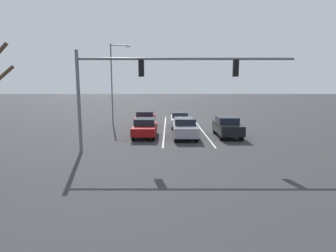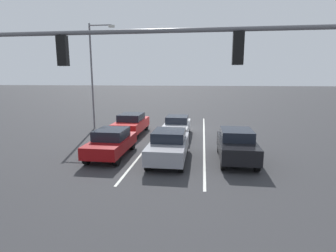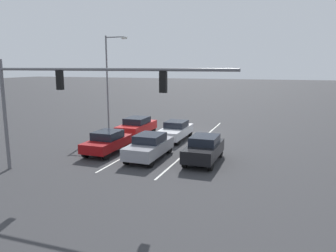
{
  "view_description": "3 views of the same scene",
  "coord_description": "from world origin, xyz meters",
  "px_view_note": "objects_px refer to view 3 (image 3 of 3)",
  "views": [
    {
      "loc": [
        1.35,
        28.49,
        3.95
      ],
      "look_at": [
        1.39,
        8.9,
        1.02
      ],
      "focal_mm": 28.0,
      "sensor_mm": 36.0,
      "label": 1
    },
    {
      "loc": [
        -1.58,
        21.08,
        4.17
      ],
      "look_at": [
        0.37,
        6.39,
        1.44
      ],
      "focal_mm": 28.0,
      "sensor_mm": 36.0,
      "label": 2
    },
    {
      "loc": [
        -7.68,
        26.6,
        5.74
      ],
      "look_at": [
        -1.08,
        8.01,
        2.11
      ],
      "focal_mm": 35.0,
      "sensor_mm": 36.0,
      "label": 3
    }
  ],
  "objects_px": {
    "car_red_rightlane_second": "(137,126)",
    "traffic_signal_gantry": "(66,91)",
    "car_silver_midlane_second": "(175,130)",
    "car_maroon_rightlane_front": "(107,142)",
    "car_gray_midlane_front": "(149,146)",
    "street_lamp_right_shoulder": "(109,76)",
    "car_black_leftlane_front": "(204,149)"
  },
  "relations": [
    {
      "from": "car_maroon_rightlane_front",
      "to": "car_silver_midlane_second",
      "type": "xyz_separation_m",
      "value": [
        -3.0,
        -5.38,
        -0.04
      ]
    },
    {
      "from": "car_maroon_rightlane_front",
      "to": "car_silver_midlane_second",
      "type": "height_order",
      "value": "car_maroon_rightlane_front"
    },
    {
      "from": "car_gray_midlane_front",
      "to": "traffic_signal_gantry",
      "type": "distance_m",
      "value": 6.43
    },
    {
      "from": "car_gray_midlane_front",
      "to": "car_red_rightlane_second",
      "type": "height_order",
      "value": "car_gray_midlane_front"
    },
    {
      "from": "car_red_rightlane_second",
      "to": "traffic_signal_gantry",
      "type": "bearing_deg",
      "value": 95.79
    },
    {
      "from": "car_black_leftlane_front",
      "to": "street_lamp_right_shoulder",
      "type": "xyz_separation_m",
      "value": [
        10.45,
        -7.29,
        3.98
      ]
    },
    {
      "from": "car_gray_midlane_front",
      "to": "traffic_signal_gantry",
      "type": "height_order",
      "value": "traffic_signal_gantry"
    },
    {
      "from": "car_silver_midlane_second",
      "to": "traffic_signal_gantry",
      "type": "height_order",
      "value": "traffic_signal_gantry"
    },
    {
      "from": "car_maroon_rightlane_front",
      "to": "traffic_signal_gantry",
      "type": "height_order",
      "value": "traffic_signal_gantry"
    },
    {
      "from": "street_lamp_right_shoulder",
      "to": "car_maroon_rightlane_front",
      "type": "bearing_deg",
      "value": 117.8
    },
    {
      "from": "car_red_rightlane_second",
      "to": "car_maroon_rightlane_front",
      "type": "bearing_deg",
      "value": 94.66
    },
    {
      "from": "car_red_rightlane_second",
      "to": "traffic_signal_gantry",
      "type": "distance_m",
      "value": 11.22
    },
    {
      "from": "car_red_rightlane_second",
      "to": "car_black_leftlane_front",
      "type": "bearing_deg",
      "value": 141.6
    },
    {
      "from": "car_black_leftlane_front",
      "to": "car_gray_midlane_front",
      "type": "height_order",
      "value": "car_black_leftlane_front"
    },
    {
      "from": "car_maroon_rightlane_front",
      "to": "car_red_rightlane_second",
      "type": "bearing_deg",
      "value": -85.34
    },
    {
      "from": "car_maroon_rightlane_front",
      "to": "car_gray_midlane_front",
      "type": "bearing_deg",
      "value": 174.76
    },
    {
      "from": "car_gray_midlane_front",
      "to": "traffic_signal_gantry",
      "type": "relative_size",
      "value": 0.34
    },
    {
      "from": "car_red_rightlane_second",
      "to": "car_gray_midlane_front",
      "type": "bearing_deg",
      "value": 121.24
    },
    {
      "from": "car_silver_midlane_second",
      "to": "car_maroon_rightlane_front",
      "type": "bearing_deg",
      "value": 60.89
    },
    {
      "from": "traffic_signal_gantry",
      "to": "street_lamp_right_shoulder",
      "type": "relative_size",
      "value": 1.53
    },
    {
      "from": "car_gray_midlane_front",
      "to": "car_black_leftlane_front",
      "type": "bearing_deg",
      "value": -173.47
    },
    {
      "from": "car_red_rightlane_second",
      "to": "traffic_signal_gantry",
      "type": "xyz_separation_m",
      "value": [
        -1.07,
        10.54,
        3.71
      ]
    },
    {
      "from": "car_silver_midlane_second",
      "to": "street_lamp_right_shoulder",
      "type": "xyz_separation_m",
      "value": [
        6.89,
        -2.01,
        4.08
      ]
    },
    {
      "from": "car_silver_midlane_second",
      "to": "traffic_signal_gantry",
      "type": "xyz_separation_m",
      "value": [
        2.39,
        10.26,
        3.77
      ]
    },
    {
      "from": "car_red_rightlane_second",
      "to": "car_silver_midlane_second",
      "type": "relative_size",
      "value": 0.97
    },
    {
      "from": "car_black_leftlane_front",
      "to": "car_silver_midlane_second",
      "type": "height_order",
      "value": "car_black_leftlane_front"
    },
    {
      "from": "car_gray_midlane_front",
      "to": "car_silver_midlane_second",
      "type": "distance_m",
      "value": 5.67
    },
    {
      "from": "street_lamp_right_shoulder",
      "to": "car_silver_midlane_second",
      "type": "bearing_deg",
      "value": 163.76
    },
    {
      "from": "car_black_leftlane_front",
      "to": "car_silver_midlane_second",
      "type": "bearing_deg",
      "value": -56.03
    },
    {
      "from": "car_red_rightlane_second",
      "to": "car_silver_midlane_second",
      "type": "distance_m",
      "value": 3.47
    },
    {
      "from": "street_lamp_right_shoulder",
      "to": "traffic_signal_gantry",
      "type": "bearing_deg",
      "value": 110.16
    },
    {
      "from": "traffic_signal_gantry",
      "to": "street_lamp_right_shoulder",
      "type": "xyz_separation_m",
      "value": [
        4.5,
        -12.26,
        0.3
      ]
    }
  ]
}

